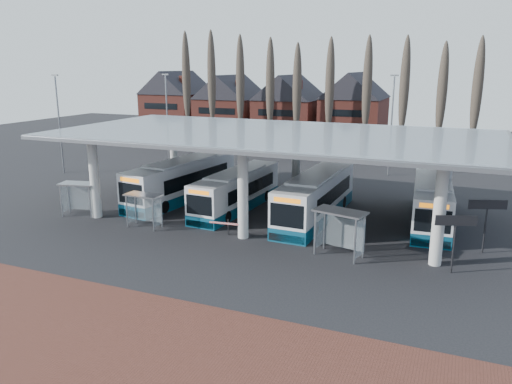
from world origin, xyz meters
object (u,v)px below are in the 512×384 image
at_px(bus_1, 237,191).
at_px(bus_3, 431,201).
at_px(shelter_0, 80,191).
at_px(bus_0, 183,181).
at_px(shelter_2, 341,223).
at_px(shelter_1, 145,203).
at_px(bus_2, 316,197).

distance_m(bus_1, bus_3, 14.60).
distance_m(bus_1, shelter_0, 11.93).
relative_size(bus_0, bus_3, 1.07).
distance_m(bus_3, shelter_2, 10.17).
bearing_deg(shelter_1, bus_1, 59.15).
height_order(bus_2, shelter_2, bus_2).
bearing_deg(bus_3, bus_0, -179.83).
bearing_deg(shelter_1, bus_2, 32.81).
height_order(shelter_1, shelter_2, shelter_2).
bearing_deg(shelter_0, bus_1, 18.08).
distance_m(bus_2, bus_3, 8.29).
bearing_deg(bus_0, bus_2, 2.85).
xyz_separation_m(bus_1, bus_2, (6.46, 0.01, 0.14)).
xyz_separation_m(bus_2, shelter_0, (-16.72, -6.08, 0.24)).
height_order(bus_0, bus_3, bus_0).
xyz_separation_m(bus_3, shelter_1, (-18.46, -8.93, 0.21)).
bearing_deg(bus_0, bus_3, 11.21).
relative_size(bus_3, shelter_2, 3.57).
xyz_separation_m(bus_3, shelter_0, (-24.67, -8.43, 0.31)).
xyz_separation_m(shelter_0, shelter_2, (20.14, -0.67, 0.22)).
bearing_deg(bus_0, bus_1, -1.87).
bearing_deg(bus_3, shelter_0, -165.39).
distance_m(bus_0, shelter_1, 7.52).
bearing_deg(bus_3, bus_2, -167.80).
xyz_separation_m(bus_0, bus_2, (11.86, -0.81, -0.03)).
distance_m(bus_0, bus_3, 19.87).
relative_size(bus_0, bus_2, 1.03).
relative_size(shelter_1, shelter_2, 0.78).
bearing_deg(shelter_0, bus_2, 7.43).
relative_size(bus_2, shelter_0, 4.15).
relative_size(bus_2, shelter_1, 4.71).
bearing_deg(shelter_2, shelter_1, -167.41).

